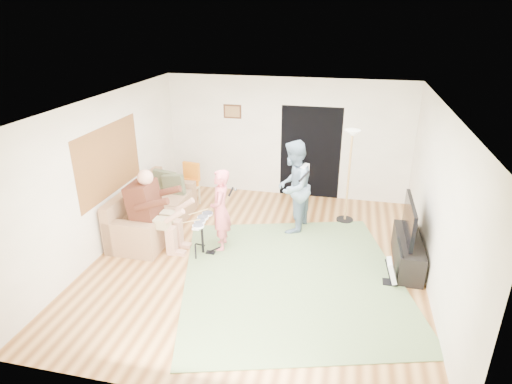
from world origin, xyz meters
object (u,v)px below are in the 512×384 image
sofa (150,215)px  guitarist (293,187)px  guitar_spare (392,271)px  dining_chair (189,191)px  television (409,220)px  drum_kit (202,238)px  torchiere_lamp (350,160)px  singer (220,210)px  tv_cabinet (408,252)px

sofa → guitarist: (2.71, 0.60, 0.60)m
guitar_spare → dining_chair: size_ratio=0.89×
sofa → television: (4.75, -0.26, 0.55)m
drum_kit → sofa: bearing=153.4°
drum_kit → torchiere_lamp: (2.43, 1.87, 1.01)m
sofa → drum_kit: 1.45m
sofa → guitar_spare: 4.60m
guitarist → guitar_spare: guitarist is taller
drum_kit → guitarist: size_ratio=0.39×
sofa → television: television is taller
torchiere_lamp → singer: bearing=-143.4°
drum_kit → tv_cabinet: drum_kit is taller
singer → guitarist: guitarist is taller
guitarist → guitar_spare: bearing=60.5°
drum_kit → guitarist: guitarist is taller
singer → guitar_spare: 3.03m
singer → torchiere_lamp: 2.75m
singer → guitar_spare: bearing=69.0°
dining_chair → guitarist: bearing=-5.7°
dining_chair → guitar_spare: bearing=-17.7°
drum_kit → singer: singer is taller
sofa → singer: 1.67m
guitar_spare → television: bearing=69.5°
torchiere_lamp → television: (1.02, -1.48, -0.46)m
sofa → tv_cabinet: sofa is taller
singer → drum_kit: bearing=-56.3°
tv_cabinet → television: television is taller
drum_kit → guitar_spare: 3.22m
sofa → television: bearing=-3.1°
drum_kit → guitar_spare: bearing=-4.2°
sofa → torchiere_lamp: bearing=18.1°
guitarist → television: 2.21m
tv_cabinet → guitar_spare: bearing=-114.4°
sofa → drum_kit: sofa is taller
sofa → guitarist: guitarist is taller
guitar_spare → tv_cabinet: bearing=65.6°
singer → television: (3.18, 0.13, 0.10)m
guitarist → drum_kit: bearing=-38.4°
dining_chair → tv_cabinet: bearing=-9.3°
guitarist → tv_cabinet: size_ratio=1.29×
tv_cabinet → guitarist: bearing=157.7°
sofa → drum_kit: size_ratio=3.21×
drum_kit → singer: (0.27, 0.27, 0.44)m
sofa → tv_cabinet: 4.81m
tv_cabinet → sofa: bearing=177.0°
tv_cabinet → torchiere_lamp: bearing=125.9°
singer → dining_chair: size_ratio=1.57×
drum_kit → torchiere_lamp: 3.23m
guitarist → television: guitarist is taller
television → drum_kit: bearing=-173.5°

